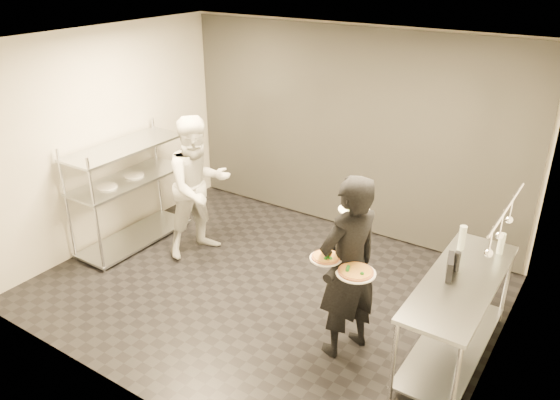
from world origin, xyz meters
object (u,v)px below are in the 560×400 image
Objects in this scene: salad_plate at (354,208)px; bottle_green at (462,238)px; waiter at (348,268)px; chef at (199,187)px; pos_monitor at (450,267)px; bottle_clear at (501,243)px; prep_counter at (458,306)px; pizza_plate_near at (326,257)px; pass_rack at (129,189)px; bottle_dark at (457,261)px; pizza_plate_far at (356,272)px.

salad_plate reaches higher than bottle_green.
waiter is 0.57m from salad_plate.
pos_monitor is (3.27, -0.31, 0.10)m from chef.
chef reaches higher than bottle_clear.
pizza_plate_near is at bearing -152.73° from prep_counter.
pass_rack is at bearing 127.55° from chef.
bottle_green is 0.43m from bottle_dark.
pos_monitor is at bearing -76.12° from chef.
bottle_green is at bearing 61.90° from pizza_plate_far.
pizza_plate_near is 1.37× the size of bottle_clear.
waiter is 1.02× the size of chef.
salad_plate is at bearing -136.16° from waiter.
waiter reaches higher than chef.
bottle_green is at bearing 34.64° from salad_plate.
prep_counter is 1.07m from waiter.
pass_rack is 3.61m from pizza_plate_far.
pizza_plate_near is (-0.15, -0.16, 0.14)m from waiter.
pass_rack is 5.37× the size of pizza_plate_near.
waiter is at bearing -135.93° from bottle_clear.
bottle_clear is (0.17, 0.66, 0.40)m from prep_counter.
prep_counter is 5.02× the size of pizza_plate_far.
pizza_plate_near is at bearing -9.84° from pass_rack.
salad_plate is 1.13m from bottle_green.
salad_plate is at bearing -80.07° from chef.
prep_counter is 3.42m from chef.
waiter is 1.54m from bottle_clear.
pos_monitor is 0.12m from bottle_dark.
prep_counter is at bearing 4.34° from salad_plate.
pass_rack is 3.32m from salad_plate.
waiter is 5.19× the size of pizza_plate_far.
pizza_plate_far is at bearing -134.17° from bottle_dark.
pizza_plate_far is 1.83× the size of bottle_dark.
salad_plate is (-1.07, -0.08, 0.76)m from prep_counter.
pizza_plate_near is (3.24, -0.56, 0.30)m from pass_rack.
pizza_plate_far is 0.88m from pos_monitor.
salad_plate reaches higher than pizza_plate_far.
pizza_plate_near is at bearing -165.86° from pos_monitor.
pizza_plate_far is 1.19× the size of salad_plate.
salad_plate reaches higher than prep_counter.
pizza_plate_far is (2.62, -0.90, 0.13)m from chef.
bottle_dark is (-0.26, -0.55, -0.01)m from bottle_clear.
chef is (-2.45, 0.71, -0.02)m from waiter.
pass_rack is 0.88× the size of chef.
waiter is (-0.94, -0.41, 0.30)m from prep_counter.
salad_plate is 1.48m from bottle_clear.
pizza_plate_far is at bearing -126.91° from bottle_clear.
prep_counter is 1.31m from pizza_plate_near.
chef is at bearing -174.23° from bottle_clear.
pass_rack reaches higher than pizza_plate_near.
bottle_clear is at bearing 64.77° from bottle_dark.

